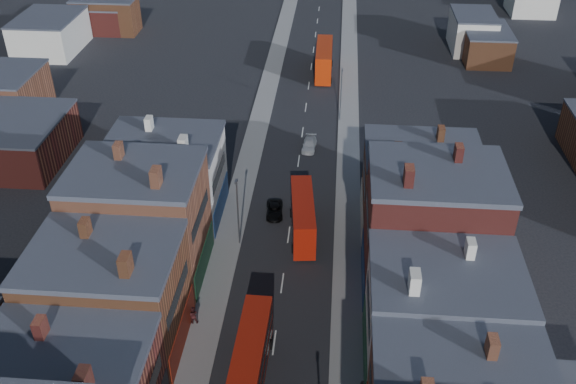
% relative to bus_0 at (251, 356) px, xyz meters
% --- Properties ---
extents(pavement_west, '(3.00, 200.00, 0.12)m').
position_rel_bus_0_xyz_m(pavement_west, '(-5.00, 37.93, -2.35)').
color(pavement_west, gray).
rests_on(pavement_west, ground).
extents(pavement_east, '(3.00, 200.00, 0.12)m').
position_rel_bus_0_xyz_m(pavement_east, '(8.00, 37.93, -2.35)').
color(pavement_east, gray).
rests_on(pavement_east, ground).
extents(lamp_post_2, '(0.25, 0.70, 8.12)m').
position_rel_bus_0_xyz_m(lamp_post_2, '(-3.70, 17.93, 2.29)').
color(lamp_post_2, slate).
rests_on(lamp_post_2, ground).
extents(lamp_post_3, '(0.25, 0.70, 8.12)m').
position_rel_bus_0_xyz_m(lamp_post_3, '(6.70, 47.93, 2.29)').
color(lamp_post_3, slate).
rests_on(lamp_post_3, ground).
extents(bus_0, '(2.77, 10.38, 4.47)m').
position_rel_bus_0_xyz_m(bus_0, '(0.00, 0.00, 0.00)').
color(bus_0, '#A01809').
rests_on(bus_0, ground).
extents(bus_1, '(3.39, 10.41, 4.42)m').
position_rel_bus_0_xyz_m(bus_1, '(3.00, 20.28, -0.03)').
color(bus_1, '#BA1A0A').
rests_on(bus_1, ground).
extents(bus_2, '(2.97, 11.37, 4.90)m').
position_rel_bus_0_xyz_m(bus_2, '(3.73, 64.78, 0.23)').
color(bus_2, '#AA2507').
rests_on(bus_2, ground).
extents(car_2, '(2.21, 4.19, 1.12)m').
position_rel_bus_0_xyz_m(car_2, '(-0.46, 23.68, -1.85)').
color(car_2, black).
rests_on(car_2, ground).
extents(car_3, '(2.00, 4.36, 1.24)m').
position_rel_bus_0_xyz_m(car_3, '(2.70, 39.37, -1.79)').
color(car_3, silver).
rests_on(car_3, ground).
extents(ped_1, '(0.96, 0.62, 1.85)m').
position_rel_bus_0_xyz_m(ped_1, '(-6.20, 5.75, -1.36)').
color(ped_1, '#471C1D').
rests_on(ped_1, pavement_west).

